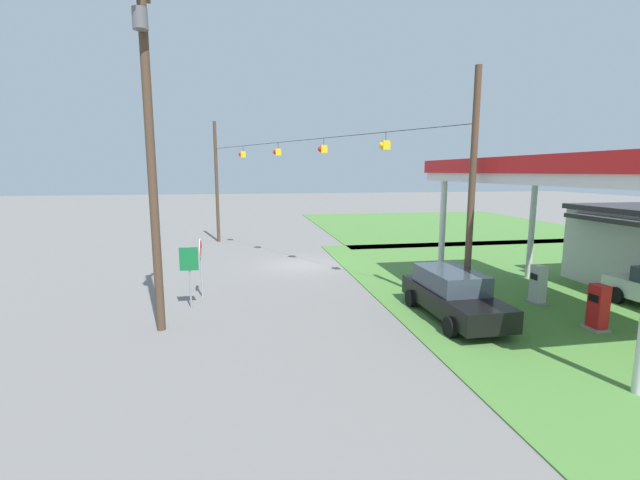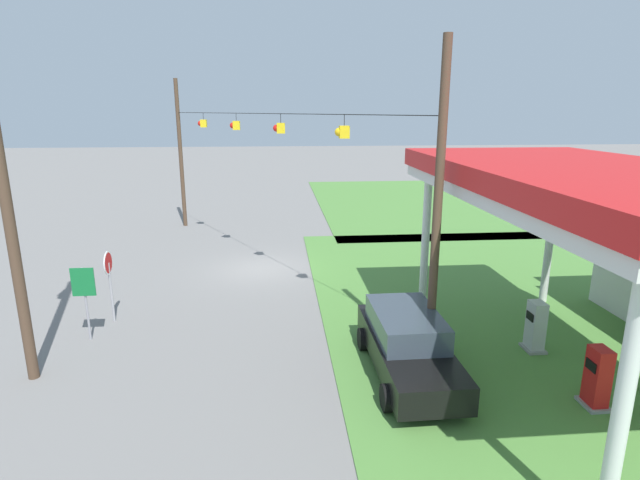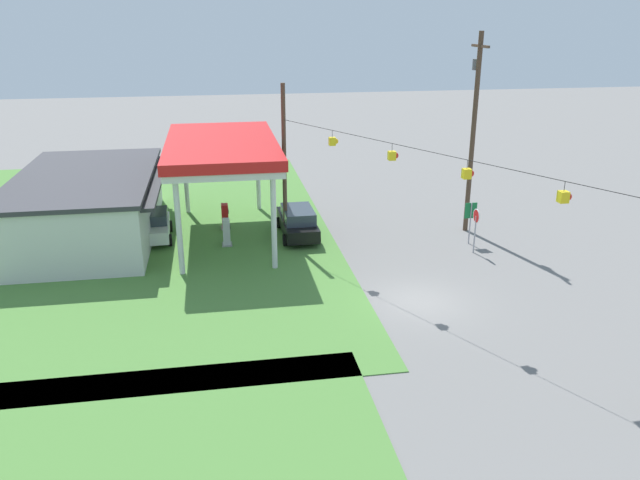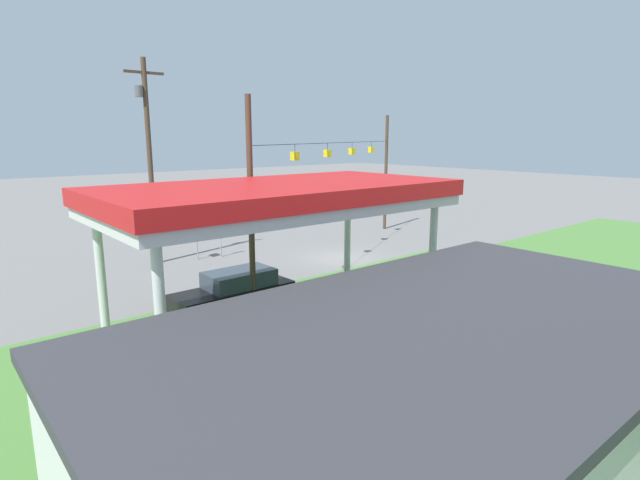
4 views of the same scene
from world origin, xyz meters
The scene contains 11 objects.
ground_plane centered at (0.00, 0.00, 0.00)m, with size 160.00×160.00×0.00m, color slate.
gas_station_canopy centered at (10.28, 8.40, 5.24)m, with size 11.90×6.07×5.75m.
gas_station_store centered at (11.86, 16.24, 1.87)m, with size 14.01×8.18×3.71m.
fuel_pump_near centered at (8.80, 8.40, 0.75)m, with size 0.71×0.56×1.57m.
fuel_pump_far centered at (11.76, 8.40, 0.75)m, with size 0.71×0.56×1.57m.
car_at_pumps_front centered at (9.75, 4.24, 0.90)m, with size 5.17×2.16×1.74m.
car_at_pumps_rear centered at (10.60, 12.57, 0.86)m, with size 4.16×2.25×1.64m.
stop_sign_roadside centered at (5.43, -4.89, 1.81)m, with size 0.80×0.08×2.50m.
route_sign centered at (6.88, -5.20, 1.71)m, with size 0.10×0.70×2.40m.
utility_pole_main centered at (9.13, -5.91, 6.37)m, with size 2.20×0.44×11.48m.
signal_span_gantry centered at (0.00, -0.01, 4.84)m, with size 18.91×10.24×8.87m.
Camera 4 is at (19.88, 21.98, 7.27)m, focal length 28.00 mm.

